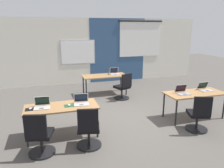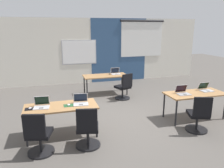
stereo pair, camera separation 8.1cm
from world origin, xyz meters
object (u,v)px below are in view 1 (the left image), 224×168
object	(u,v)px
laptop_near_right_inner	(183,92)
chair_near_left_inner	(89,131)
desk_near_left	(62,109)
chair_far_right	(123,89)
laptop_far_right	(115,73)
laptop_near_left_inner	(81,102)
laptop_near_right_end	(205,89)
laptop_near_left_end	(42,105)
chair_near_right_inner	(199,116)
mouse_near_left_inner	(69,105)
desk_near_right	(195,95)
mouse_far_right	(109,74)
chair_near_left_end	(40,138)
mouse_near_left_end	(30,108)
desk_far_center	(105,77)

from	to	relation	value
laptop_near_right_inner	chair_near_left_inner	bearing A→B (deg)	-163.63
desk_near_left	chair_far_right	world-z (taller)	chair_far_right
laptop_far_right	laptop_near_left_inner	distance (m)	3.37
laptop_near_right_end	laptop_near_left_end	bearing A→B (deg)	179.98
chair_near_right_inner	mouse_near_left_inner	distance (m)	3.03
chair_near_right_inner	desk_near_right	bearing A→B (deg)	-100.23
laptop_near_left_end	mouse_far_right	size ratio (longest dim) A/B	3.26
mouse_near_left_inner	mouse_far_right	bearing A→B (deg)	58.83
chair_near_left_end	mouse_far_right	bearing A→B (deg)	-109.19
laptop_near_left_inner	laptop_near_right_inner	bearing A→B (deg)	7.04
mouse_near_left_end	laptop_near_right_end	size ratio (longest dim) A/B	0.34
desk_near_right	mouse_near_left_end	world-z (taller)	mouse_near_left_end
laptop_near_right_end	mouse_near_left_end	bearing A→B (deg)	-179.52
mouse_far_right	chair_far_right	size ratio (longest dim) A/B	0.12
desk_far_center	mouse_far_right	world-z (taller)	mouse_far_right
mouse_near_left_end	chair_far_right	size ratio (longest dim) A/B	0.12
desk_far_center	laptop_near_left_end	world-z (taller)	laptop_near_left_end
chair_near_left_end	mouse_near_left_inner	size ratio (longest dim) A/B	8.21
laptop_near_left_end	laptop_near_right_end	bearing A→B (deg)	6.99
mouse_near_left_end	mouse_near_left_inner	xyz separation A→B (m)	(0.81, -0.02, 0.00)
chair_far_right	desk_near_left	bearing A→B (deg)	23.26
laptop_near_left_end	chair_near_right_inner	bearing A→B (deg)	-6.04
laptop_near_right_inner	laptop_near_right_end	xyz separation A→B (m)	(0.78, 0.09, -0.00)
mouse_near_left_end	laptop_near_left_inner	xyz separation A→B (m)	(1.09, 0.02, 0.03)
chair_near_left_end	mouse_far_right	size ratio (longest dim) A/B	8.36
desk_near_right	chair_near_right_inner	distance (m)	0.87
desk_near_right	chair_near_right_inner	bearing A→B (deg)	-119.51
desk_far_center	mouse_far_right	distance (m)	0.22
mouse_far_right	laptop_near_right_inner	bearing A→B (deg)	-67.61
mouse_far_right	laptop_near_left_end	bearing A→B (deg)	-129.31
laptop_near_right_end	laptop_near_left_inner	world-z (taller)	laptop_near_left_inner
desk_near_left	laptop_near_left_end	xyz separation A→B (m)	(-0.41, 0.03, 0.11)
laptop_far_right	laptop_near_left_inner	bearing A→B (deg)	-118.78
desk_near_left	laptop_far_right	bearing A→B (deg)	53.17
laptop_far_right	mouse_near_left_inner	distance (m)	3.55
laptop_near_right_end	desk_near_right	bearing A→B (deg)	-166.62
desk_near_left	chair_near_left_end	xyz separation A→B (m)	(-0.48, -0.69, -0.28)
desk_near_left	mouse_near_left_end	xyz separation A→B (m)	(-0.65, -0.01, 0.08)
mouse_far_right	mouse_near_left_inner	world-z (taller)	mouse_near_left_inner
chair_near_left_end	chair_near_left_inner	xyz separation A→B (m)	(0.94, -0.00, 0.00)
chair_near_left_end	chair_near_left_inner	distance (m)	0.94
desk_near_right	laptop_near_right_inner	size ratio (longest dim) A/B	4.73
mouse_near_left_end	laptop_near_left_inner	bearing A→B (deg)	0.84
desk_far_center	laptop_far_right	xyz separation A→B (m)	(0.42, 0.10, 0.11)
chair_near_left_inner	desk_near_left	bearing A→B (deg)	-43.61
mouse_near_left_end	chair_near_left_inner	bearing A→B (deg)	-31.24
chair_near_right_inner	laptop_far_right	distance (m)	3.75
chair_near_left_inner	mouse_near_left_end	bearing A→B (deg)	-19.04
mouse_far_right	chair_far_right	world-z (taller)	chair_far_right
desk_near_left	mouse_far_right	bearing A→B (deg)	56.24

